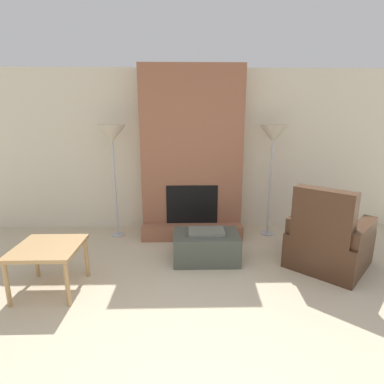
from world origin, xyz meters
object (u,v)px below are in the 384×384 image
at_px(ottoman, 206,246).
at_px(floor_lamp_left, 112,136).
at_px(armchair, 327,244).
at_px(floor_lamp_right, 273,137).
at_px(side_table, 48,252).

xyz_separation_m(ottoman, floor_lamp_left, (-1.36, 0.90, 1.38)).
xyz_separation_m(ottoman, armchair, (1.50, -0.22, 0.12)).
relative_size(floor_lamp_left, floor_lamp_right, 1.00).
bearing_deg(side_table, ottoman, 21.19).
bearing_deg(floor_lamp_right, side_table, -150.63).
height_order(floor_lamp_left, floor_lamp_right, floor_lamp_left).
bearing_deg(armchair, ottoman, 35.24).
bearing_deg(side_table, floor_lamp_left, 76.53).
height_order(armchair, floor_lamp_left, floor_lamp_left).
xyz_separation_m(armchair, floor_lamp_left, (-2.86, 1.12, 1.26)).
height_order(ottoman, armchair, armchair).
relative_size(armchair, floor_lamp_right, 0.71).
distance_m(ottoman, floor_lamp_left, 2.13).
distance_m(ottoman, floor_lamp_right, 1.95).
xyz_separation_m(armchair, floor_lamp_right, (-0.44, 1.12, 1.25)).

